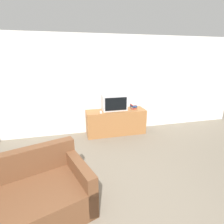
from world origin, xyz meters
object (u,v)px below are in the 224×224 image
object	(u,v)px
television	(114,102)
remote_on_stand	(101,112)
tv_stand	(116,122)
book_stack	(134,106)
couch	(19,203)

from	to	relation	value
television	remote_on_stand	size ratio (longest dim) A/B	3.58
tv_stand	book_stack	xyz separation A→B (m)	(0.51, 0.04, 0.41)
tv_stand	book_stack	world-z (taller)	book_stack
remote_on_stand	couch	bearing A→B (deg)	-123.31
couch	book_stack	world-z (taller)	couch
television	book_stack	xyz separation A→B (m)	(0.55, -0.02, -0.14)
couch	book_stack	size ratio (longest dim) A/B	8.38
television	couch	distance (m)	3.10
television	tv_stand	bearing A→B (deg)	-59.79
tv_stand	remote_on_stand	distance (m)	0.56
tv_stand	television	bearing A→B (deg)	120.21
book_stack	television	bearing A→B (deg)	178.02
tv_stand	television	size ratio (longest dim) A/B	2.44
book_stack	remote_on_stand	xyz separation A→B (m)	(-0.94, -0.15, -0.06)
tv_stand	remote_on_stand	xyz separation A→B (m)	(-0.43, -0.11, 0.35)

